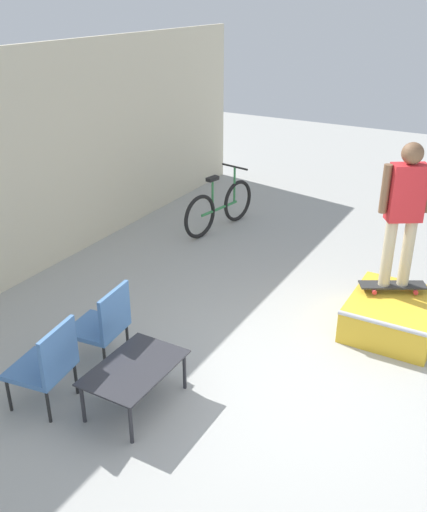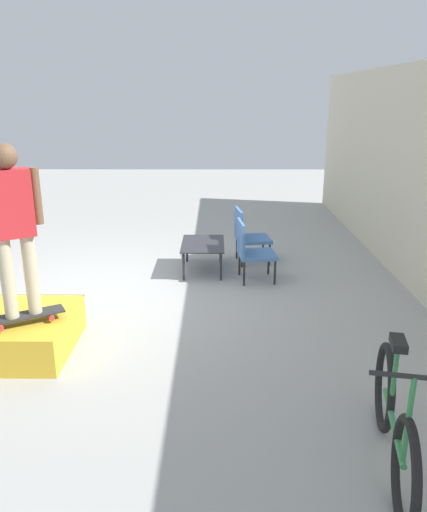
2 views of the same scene
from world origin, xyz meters
name	(u,v)px [view 1 (image 1 of 2)]	position (x,y,z in m)	size (l,w,h in m)	color
ground_plane	(304,393)	(0.00, 0.00, 0.00)	(24.00, 24.00, 0.00)	#A8A8A3
skate_ramp_box	(393,315)	(1.58, -0.46, 0.20)	(1.17, 0.97, 0.42)	gold
skateboard_on_ramp	(393,285)	(1.77, -0.37, 0.48)	(0.55, 0.76, 0.07)	#2D2D2D
person_skater	(405,205)	(1.77, -0.37, 1.47)	(0.37, 0.50, 1.67)	#C6B793
coffee_table	(135,370)	(-0.94, 1.33, 0.39)	(0.97, 0.64, 0.43)	#2D2D33
patio_chair_left	(47,363)	(-1.33, 2.03, 0.47)	(0.59, 0.59, 0.88)	black
patio_chair_right	(104,322)	(-0.52, 2.03, 0.47)	(0.57, 0.57, 0.88)	black
bicycle	(220,207)	(3.31, 2.79, 0.38)	(1.66, 0.52, 0.98)	black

